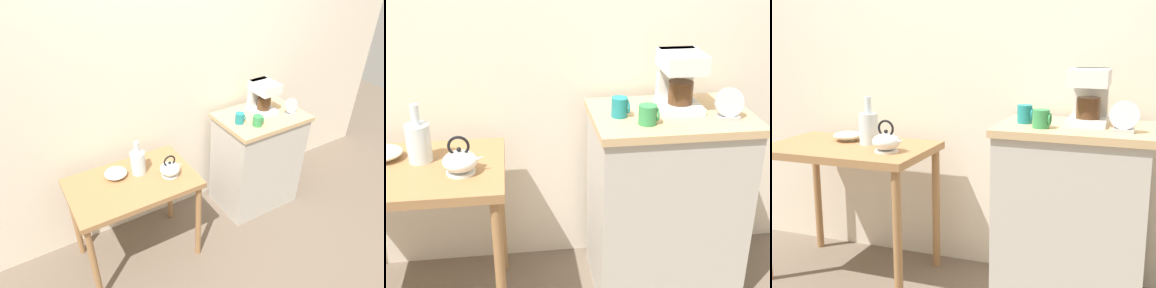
% 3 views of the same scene
% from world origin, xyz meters
% --- Properties ---
extents(ground_plane, '(8.00, 8.00, 0.00)m').
position_xyz_m(ground_plane, '(0.00, 0.00, 0.00)').
color(ground_plane, '#6B5B4C').
extents(back_wall, '(4.40, 0.10, 2.80)m').
position_xyz_m(back_wall, '(0.10, 0.43, 1.40)').
color(back_wall, beige).
rests_on(back_wall, ground_plane).
extents(wooden_table, '(0.88, 0.56, 0.73)m').
position_xyz_m(wooden_table, '(-0.60, 0.01, 0.64)').
color(wooden_table, '#9E7044').
rests_on(wooden_table, ground_plane).
extents(kitchen_counter, '(0.71, 0.50, 0.90)m').
position_xyz_m(kitchen_counter, '(0.59, 0.07, 0.45)').
color(kitchen_counter, '#BCB7AD').
rests_on(kitchen_counter, ground_plane).
extents(bowl_stoneware, '(0.16, 0.16, 0.05)m').
position_xyz_m(bowl_stoneware, '(-0.68, 0.12, 0.76)').
color(bowl_stoneware, beige).
rests_on(bowl_stoneware, wooden_table).
extents(teakettle, '(0.17, 0.14, 0.17)m').
position_xyz_m(teakettle, '(-0.33, -0.06, 0.79)').
color(teakettle, white).
rests_on(teakettle, wooden_table).
extents(glass_carafe_vase, '(0.10, 0.10, 0.26)m').
position_xyz_m(glass_carafe_vase, '(-0.52, 0.08, 0.83)').
color(glass_carafe_vase, silver).
rests_on(glass_carafe_vase, wooden_table).
extents(coffee_maker, '(0.18, 0.22, 0.26)m').
position_xyz_m(coffee_maker, '(0.64, 0.14, 1.05)').
color(coffee_maker, white).
rests_on(coffee_maker, kitchen_counter).
extents(mug_tall_green, '(0.08, 0.08, 0.08)m').
position_xyz_m(mug_tall_green, '(0.45, -0.04, 0.95)').
color(mug_tall_green, '#338C4C').
rests_on(mug_tall_green, kitchen_counter).
extents(mug_dark_teal, '(0.08, 0.07, 0.09)m').
position_xyz_m(mug_dark_teal, '(0.35, 0.06, 0.95)').
color(mug_dark_teal, teal).
rests_on(mug_dark_teal, kitchen_counter).
extents(table_clock, '(0.13, 0.06, 0.14)m').
position_xyz_m(table_clock, '(0.81, -0.03, 0.96)').
color(table_clock, '#B2B5BA').
rests_on(table_clock, kitchen_counter).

